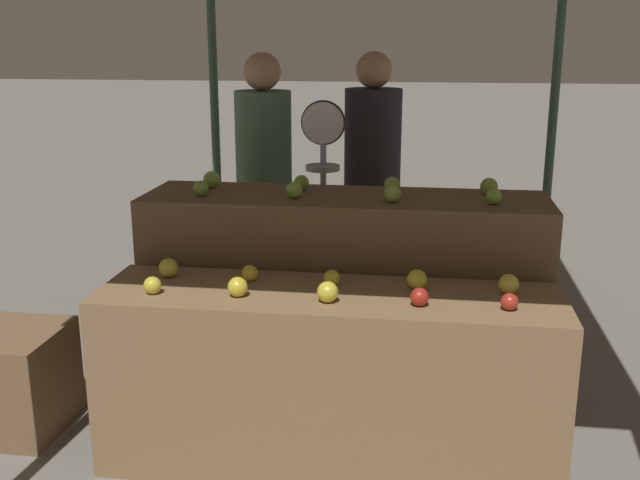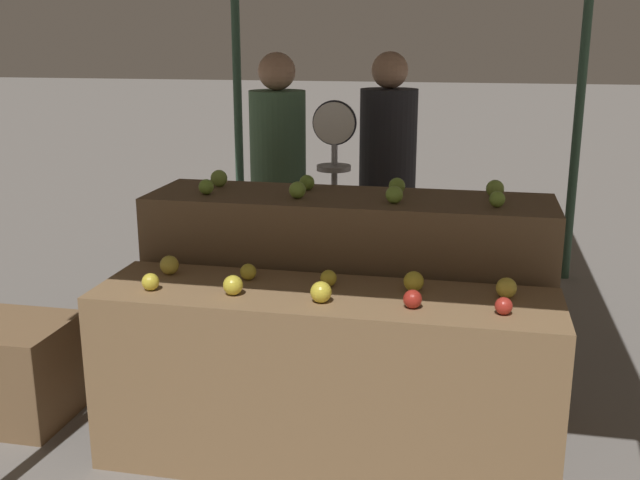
{
  "view_description": "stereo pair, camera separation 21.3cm",
  "coord_description": "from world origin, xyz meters",
  "px_view_note": "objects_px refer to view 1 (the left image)",
  "views": [
    {
      "loc": [
        0.39,
        -2.99,
        1.86
      ],
      "look_at": [
        -0.08,
        0.3,
        0.95
      ],
      "focal_mm": 42.0,
      "sensor_mm": 36.0,
      "label": 1
    },
    {
      "loc": [
        0.6,
        -2.95,
        1.86
      ],
      "look_at": [
        -0.08,
        0.3,
        0.95
      ],
      "focal_mm": 42.0,
      "sensor_mm": 36.0,
      "label": 2
    }
  ],
  "objects_px": {
    "person_vendor_at_scale": "(264,172)",
    "person_customer_left": "(372,168)",
    "wooden_crate_side": "(11,380)",
    "produce_scale": "(323,173)"
  },
  "relations": [
    {
      "from": "person_vendor_at_scale",
      "to": "person_customer_left",
      "type": "distance_m",
      "value": 0.72
    },
    {
      "from": "person_vendor_at_scale",
      "to": "wooden_crate_side",
      "type": "distance_m",
      "value": 1.95
    },
    {
      "from": "wooden_crate_side",
      "to": "person_customer_left",
      "type": "bearing_deg",
      "value": 47.97
    },
    {
      "from": "person_vendor_at_scale",
      "to": "person_customer_left",
      "type": "xyz_separation_m",
      "value": [
        0.67,
        0.27,
        -0.0
      ]
    },
    {
      "from": "person_vendor_at_scale",
      "to": "wooden_crate_side",
      "type": "xyz_separation_m",
      "value": [
        -0.94,
        -1.52,
        -0.78
      ]
    },
    {
      "from": "produce_scale",
      "to": "person_customer_left",
      "type": "bearing_deg",
      "value": 66.74
    },
    {
      "from": "produce_scale",
      "to": "person_customer_left",
      "type": "relative_size",
      "value": 0.85
    },
    {
      "from": "produce_scale",
      "to": "person_vendor_at_scale",
      "type": "distance_m",
      "value": 0.53
    },
    {
      "from": "produce_scale",
      "to": "person_customer_left",
      "type": "height_order",
      "value": "person_customer_left"
    },
    {
      "from": "produce_scale",
      "to": "person_vendor_at_scale",
      "type": "relative_size",
      "value": 0.85
    }
  ]
}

